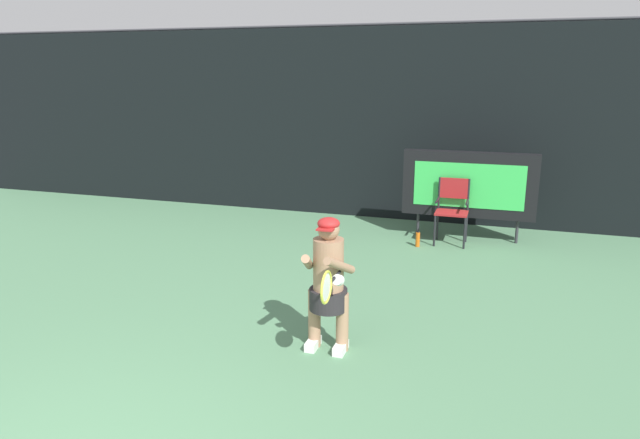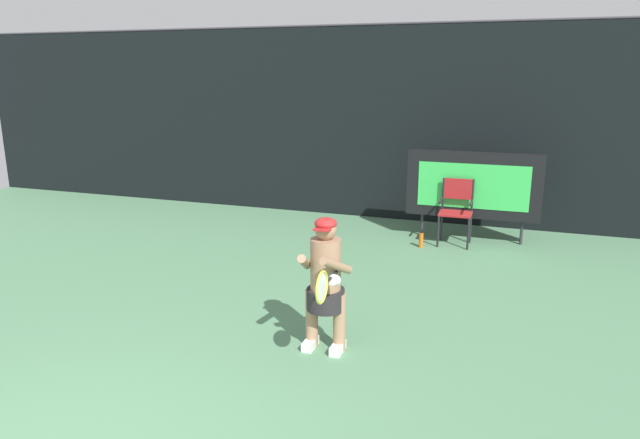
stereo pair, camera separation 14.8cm
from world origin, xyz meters
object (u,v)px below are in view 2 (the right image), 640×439
object	(u,v)px
scoreboard	(473,185)
tennis_player	(325,281)
tennis_racket	(323,286)
water_bottle	(421,240)
umpire_chair	(456,208)

from	to	relation	value
scoreboard	tennis_player	world-z (taller)	scoreboard
tennis_racket	water_bottle	bearing A→B (deg)	88.05
umpire_chair	tennis_player	xyz separation A→B (m)	(-0.84, -4.26, 0.13)
tennis_player	tennis_racket	xyz separation A→B (m)	(0.15, -0.52, 0.14)
umpire_chair	water_bottle	distance (m)	0.80
water_bottle	tennis_player	xyz separation A→B (m)	(-0.35, -3.88, 0.62)
water_bottle	tennis_racket	size ratio (longest dim) A/B	0.44
umpire_chair	tennis_player	world-z (taller)	tennis_player
umpire_chair	tennis_racket	xyz separation A→B (m)	(-0.69, -4.78, 0.27)
umpire_chair	water_bottle	bearing A→B (deg)	-142.25
scoreboard	umpire_chair	world-z (taller)	scoreboard
umpire_chair	water_bottle	world-z (taller)	umpire_chair
scoreboard	water_bottle	size ratio (longest dim) A/B	8.30
scoreboard	tennis_player	xyz separation A→B (m)	(-1.07, -4.58, -0.20)
tennis_racket	scoreboard	bearing A→B (deg)	80.44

